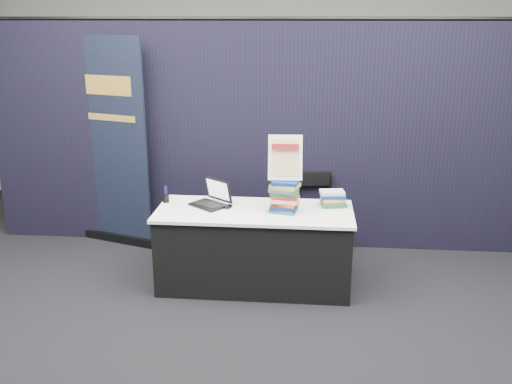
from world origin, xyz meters
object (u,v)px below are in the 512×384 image
object	(u,v)px
stacking_chair	(313,211)
pullup_banner	(112,155)
display_table	(254,248)
laptop	(209,199)
book_stack_tall	(284,196)
info_sign	(285,158)
book_stack_short	(333,199)

from	to	relation	value
stacking_chair	pullup_banner	bearing A→B (deg)	170.20
display_table	laptop	bearing A→B (deg)	166.40
display_table	stacking_chair	size ratio (longest dim) A/B	2.09
book_stack_tall	info_sign	xyz separation A→B (m)	(0.00, 0.03, 0.34)
display_table	book_stack_tall	xyz separation A→B (m)	(0.27, -0.01, 0.52)
display_table	pullup_banner	size ratio (longest dim) A/B	0.80
book_stack_short	pullup_banner	size ratio (longest dim) A/B	0.11
display_table	info_sign	world-z (taller)	info_sign
display_table	pullup_banner	world-z (taller)	pullup_banner
info_sign	book_stack_tall	bearing A→B (deg)	-92.97
display_table	stacking_chair	xyz separation A→B (m)	(0.54, 0.81, 0.10)
display_table	info_sign	xyz separation A→B (m)	(0.27, 0.02, 0.86)
display_table	book_stack_short	bearing A→B (deg)	13.30
laptop	info_sign	size ratio (longest dim) A/B	1.00
book_stack_tall	stacking_chair	size ratio (longest dim) A/B	0.34
display_table	pullup_banner	bearing A→B (deg)	150.12
display_table	stacking_chair	distance (m)	0.98
info_sign	pullup_banner	distance (m)	2.15
laptop	book_stack_short	size ratio (longest dim) A/B	1.73
laptop	pullup_banner	xyz separation A→B (m)	(-1.21, 0.84, 0.20)
info_sign	stacking_chair	world-z (taller)	info_sign
laptop	book_stack_tall	world-z (taller)	book_stack_tall
book_stack_tall	info_sign	bearing A→B (deg)	90.00
book_stack_short	laptop	bearing A→B (deg)	-176.86
laptop	pullup_banner	world-z (taller)	pullup_banner
info_sign	stacking_chair	distance (m)	1.13
book_stack_tall	pullup_banner	world-z (taller)	pullup_banner
info_sign	pullup_banner	world-z (taller)	pullup_banner
book_stack_short	stacking_chair	bearing A→B (deg)	105.14
book_stack_short	pullup_banner	xyz separation A→B (m)	(-2.37, 0.78, 0.18)
book_stack_tall	stacking_chair	distance (m)	0.96
book_stack_short	stacking_chair	xyz separation A→B (m)	(-0.17, 0.64, -0.35)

